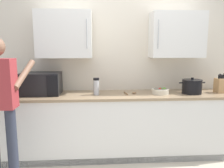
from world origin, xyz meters
The scene contains 9 objects.
back_wall_tiled centered at (0.00, 1.17, 1.47)m, with size 4.17×0.44×2.79m.
counter_unit centered at (0.00, 0.85, 0.45)m, with size 3.23×0.64×0.90m.
microwave_oven centered at (-1.16, 0.88, 1.05)m, with size 0.65×0.74×0.30m.
fruit_bowl centered at (0.53, 0.81, 0.94)m, with size 0.23×0.23×0.09m.
wooden_spoon centered at (0.12, 0.86, 0.91)m, with size 0.18×0.19×0.02m.
stock_pot centered at (0.99, 0.81, 1.00)m, with size 0.37×0.28×0.23m.
thermos_flask centered at (-0.37, 0.81, 1.02)m, with size 0.08×0.08×0.24m.
knife_block centered at (1.42, 0.85, 1.01)m, with size 0.11×0.15×0.28m.
person_figure centered at (-1.38, 0.15, 0.99)m, with size 0.51×0.55×1.65m.
Camera 1 is at (-0.35, -2.19, 1.53)m, focal length 35.49 mm.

